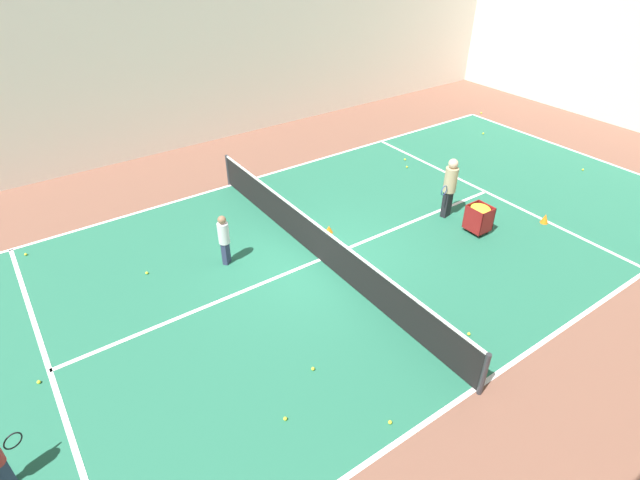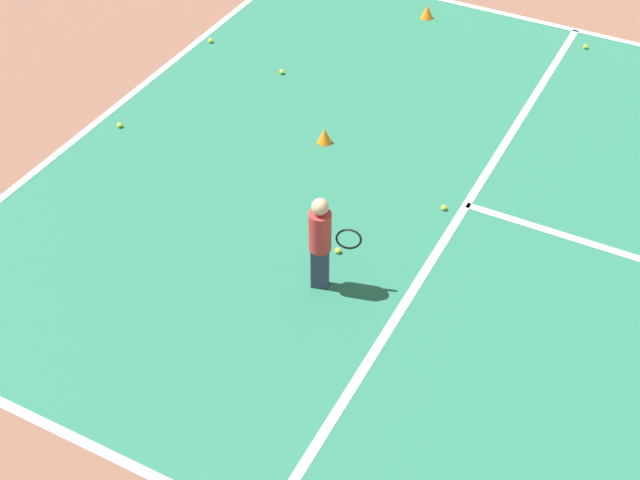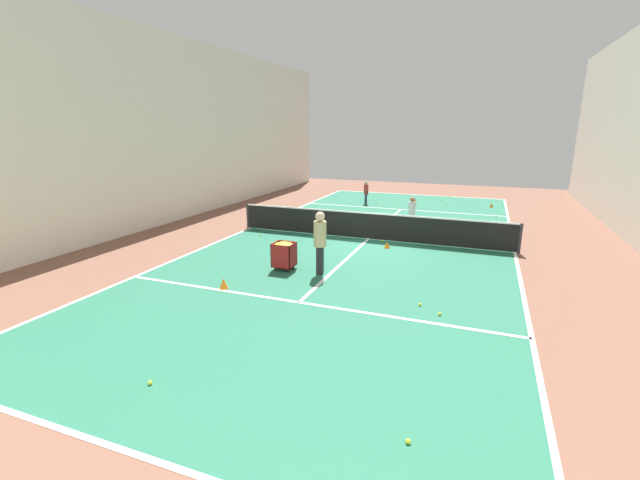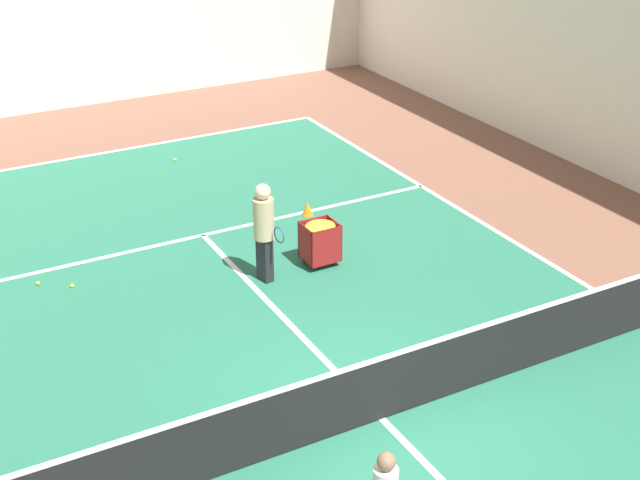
{
  "view_description": "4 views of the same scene",
  "coord_description": "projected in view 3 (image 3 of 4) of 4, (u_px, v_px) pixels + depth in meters",
  "views": [
    {
      "loc": [
        8.3,
        -5.81,
        7.33
      ],
      "look_at": [
        0.0,
        0.0,
        0.6
      ],
      "focal_mm": 28.0,
      "sensor_mm": 36.0,
      "label": 1
    },
    {
      "loc": [
        8.3,
        -3.99,
        6.93
      ],
      "look_at": [
        2.06,
        -7.24,
        0.67
      ],
      "focal_mm": 50.0,
      "sensor_mm": 36.0,
      "label": 2
    },
    {
      "loc": [
        -3.81,
        14.79,
        3.97
      ],
      "look_at": [
        0.29,
        4.18,
        0.97
      ],
      "focal_mm": 24.0,
      "sensor_mm": 36.0,
      "label": 3
    },
    {
      "loc": [
        -5.25,
        -7.92,
        7.33
      ],
      "look_at": [
        1.38,
        4.23,
        0.47
      ],
      "focal_mm": 50.0,
      "sensor_mm": 36.0,
      "label": 4
    }
  ],
  "objects": [
    {
      "name": "tennis_ball_13",
      "position": [
        296.0,
        207.0,
        21.84
      ],
      "size": [
        0.07,
        0.07,
        0.07
      ],
      "primitive_type": "sphere",
      "color": "yellow",
      "rests_on": "ground"
    },
    {
      "name": "ground_plane",
      "position": [
        368.0,
        239.0,
        15.68
      ],
      "size": [
        34.39,
        34.39,
        0.0
      ],
      "primitive_type": "plane",
      "color": "brown"
    },
    {
      "name": "tennis_ball_10",
      "position": [
        406.0,
        194.0,
        25.88
      ],
      "size": [
        0.07,
        0.07,
        0.07
      ],
      "primitive_type": "sphere",
      "color": "yellow",
      "rests_on": "ground"
    },
    {
      "name": "tennis_ball_16",
      "position": [
        496.0,
        216.0,
        19.55
      ],
      "size": [
        0.07,
        0.07,
        0.07
      ],
      "primitive_type": "sphere",
      "color": "yellow",
      "rests_on": "ground"
    },
    {
      "name": "child_midcourt",
      "position": [
        412.0,
        211.0,
        16.83
      ],
      "size": [
        0.38,
        0.38,
        1.35
      ],
      "rotation": [
        0.0,
        0.0,
        2.22
      ],
      "color": "#2D3351",
      "rests_on": "ground"
    },
    {
      "name": "line_sideline_left",
      "position": [
        515.0,
        253.0,
        13.96
      ],
      "size": [
        0.1,
        22.87,
        0.0
      ],
      "primitive_type": "cube",
      "color": "white",
      "rests_on": "ground"
    },
    {
      "name": "line_baseline_near",
      "position": [
        417.0,
        195.0,
        26.0
      ],
      "size": [
        9.88,
        0.1,
        0.0
      ],
      "primitive_type": "cube",
      "color": "white",
      "rests_on": "ground"
    },
    {
      "name": "tennis_ball_0",
      "position": [
        426.0,
        232.0,
        16.66
      ],
      "size": [
        0.07,
        0.07,
        0.07
      ],
      "primitive_type": "sphere",
      "color": "yellow",
      "rests_on": "ground"
    },
    {
      "name": "line_service_near",
      "position": [
        401.0,
        209.0,
        21.36
      ],
      "size": [
        9.88,
        0.1,
        0.0
      ],
      "primitive_type": "cube",
      "color": "white",
      "rests_on": "ground"
    },
    {
      "name": "tennis_ball_2",
      "position": [
        408.0,
        441.0,
        5.54
      ],
      "size": [
        0.07,
        0.07,
        0.07
      ],
      "primitive_type": "sphere",
      "color": "yellow",
      "rests_on": "ground"
    },
    {
      "name": "training_cone_2",
      "position": [
        224.0,
        283.0,
        10.84
      ],
      "size": [
        0.22,
        0.22,
        0.28
      ],
      "primitive_type": "cone",
      "color": "orange",
      "rests_on": "ground"
    },
    {
      "name": "ball_cart",
      "position": [
        284.0,
        250.0,
        12.21
      ],
      "size": [
        0.59,
        0.53,
        0.81
      ],
      "color": "maroon",
      "rests_on": "ground"
    },
    {
      "name": "tennis_ball_20",
      "position": [
        329.0,
        193.0,
        26.39
      ],
      "size": [
        0.07,
        0.07,
        0.07
      ],
      "primitive_type": "sphere",
      "color": "yellow",
      "rests_on": "ground"
    },
    {
      "name": "hall_enclosure_right",
      "position": [
        166.0,
        130.0,
        17.75
      ],
      "size": [
        0.15,
        30.69,
        7.73
      ],
      "color": "silver",
      "rests_on": "ground"
    },
    {
      "name": "tennis_ball_1",
      "position": [
        277.0,
        219.0,
        18.86
      ],
      "size": [
        0.07,
        0.07,
        0.07
      ],
      "primitive_type": "sphere",
      "color": "yellow",
      "rests_on": "ground"
    },
    {
      "name": "tennis_ball_17",
      "position": [
        376.0,
        204.0,
        22.78
      ],
      "size": [
        0.07,
        0.07,
        0.07
      ],
      "primitive_type": "sphere",
      "color": "yellow",
      "rests_on": "ground"
    },
    {
      "name": "training_cone_0",
      "position": [
        415.0,
        201.0,
        23.14
      ],
      "size": [
        0.2,
        0.2,
        0.21
      ],
      "primitive_type": "cone",
      "color": "orange",
      "rests_on": "ground"
    },
    {
      "name": "training_cone_1",
      "position": [
        387.0,
        245.0,
        14.51
      ],
      "size": [
        0.22,
        0.22,
        0.21
      ],
      "primitive_type": "cone",
      "color": "orange",
      "rests_on": "ground"
    },
    {
      "name": "coach_at_net",
      "position": [
        320.0,
        239.0,
        11.77
      ],
      "size": [
        0.41,
        0.69,
        1.76
      ],
      "rotation": [
        0.0,
        0.0,
        -1.4
      ],
      "color": "black",
      "rests_on": "ground"
    },
    {
      "name": "tennis_ball_5",
      "position": [
        260.0,
        235.0,
        16.15
      ],
      "size": [
        0.07,
        0.07,
        0.07
      ],
      "primitive_type": "sphere",
      "color": "yellow",
      "rests_on": "ground"
    },
    {
      "name": "tennis_net",
      "position": [
        369.0,
        225.0,
        15.55
      ],
      "size": [
        10.18,
        0.1,
        0.99
      ],
      "color": "#2D2D33",
      "rests_on": "ground"
    },
    {
      "name": "tennis_ball_15",
      "position": [
        317.0,
        221.0,
        18.63
      ],
      "size": [
        0.07,
        0.07,
        0.07
      ],
      "primitive_type": "sphere",
      "color": "yellow",
      "rests_on": "ground"
    },
    {
      "name": "tennis_ball_7",
      "position": [
        312.0,
        215.0,
        19.77
      ],
      "size": [
        0.07,
        0.07,
        0.07
      ],
      "primitive_type": "sphere",
      "color": "yellow",
      "rests_on": "ground"
    },
    {
      "name": "tennis_ball_11",
      "position": [
        420.0,
        304.0,
        9.81
      ],
      "size": [
        0.07,
        0.07,
        0.07
      ],
      "primitive_type": "sphere",
      "color": "yellow",
      "rests_on": "ground"
    },
    {
      "name": "player_near_baseline",
      "position": [
        366.0,
        191.0,
        22.74
      ],
      "size": [
        0.37,
        0.56,
        1.21
      ],
      "rotation": [
        0.0,
        0.0,
        1.93
      ],
      "color": "#2D3351",
      "rests_on": "ground"
    },
    {
      "name": "line_sideline_right",
      "position": [
        250.0,
        228.0,
        17.4
      ],
      "size": [
        0.1,
        22.87,
        0.0
      ],
      "primitive_type": "cube",
      "color": "white",
      "rests_on": "ground"
    },
    {
      "name": "tennis_ball_3",
      "position": [
        150.0,
        383.0,
        6.81
      ],
      "size": [
        0.07,
        0.07,
        0.07
      ],
      "primitive_type": "sphere",
      "color": "yellow",
      "rests_on": "ground"
    },
    {
      "name": "tennis_ball_14",
      "position": [
        498.0,
        201.0,
        23.73
      ],
      "size": [
        0.07,
        0.07,
        0.07
      ],
      "primitive_type": "sphere",
      "color": "yellow",
      "rests_on": "ground"
    },
    {
      "name": "court_playing_area",
      "position": [
        368.0,
        239.0,
        15.68
      ],
      "size": [
        9.88,
        22.87,
        0.0
      ],
      "color": "#23664C",
      "rests_on": "ground"
    },
    {
      "name": "tennis_ball_6",
      "position": [
        364.0,
        191.0,
        27.38
      ],
      "size": [
        0.07,
        0.07,
        0.07
      ],
      "primitive_type": "sphere",
      "color": "yellow",
      "rests_on": "ground"
    },
    {
      "name": "tennis_ball_19",
      "position": [
        449.0,
        196.0,
        25.15
      ],
      "size": [
        0.07,
        0.07,
        0.07
      ],
      "primitive_type": "sphere",
      "color": "yellow",
      "rests_on": "ground"
    },
    {
      "name": "tennis_ball_9",
      "position": [
        397.0,
        208.0,
        21.62
      ],
      "size": [
        0.07,
        0.07,
        0.07
      ],
      "primitive_type": "sphere",
      "color": "yellow",
      "rests_on": "ground"
    },
    {
      "name": "tennis_ball_4",
      "position": [
        382.0,
        241.0,
        15.33
      ],
      "size": [
        0.07,
        0.07,
        0.07
      ],
      "primitive_type": "sphere",
      "color": "yellow",
      "rests_on": "ground"
    },
    {
      "name": "training_cone_3",
      "position": [
        491.0,
        205.0,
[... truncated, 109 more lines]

